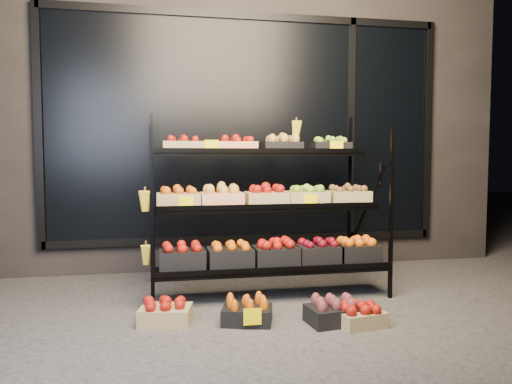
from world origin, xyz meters
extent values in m
plane|color=#514F4C|center=(0.00, 0.00, 0.00)|extent=(24.00, 24.00, 0.00)
cube|color=#2D2826|center=(0.00, 2.60, 1.75)|extent=(6.00, 2.00, 3.50)
cube|color=black|center=(0.00, 1.58, 1.55)|extent=(4.20, 0.04, 2.40)
cube|color=black|center=(0.00, 1.56, 0.34)|extent=(4.30, 0.06, 0.08)
cube|color=black|center=(0.00, 1.56, 2.76)|extent=(4.30, 0.06, 0.08)
cube|color=black|center=(-2.15, 1.56, 1.55)|extent=(0.08, 0.06, 2.50)
cube|color=black|center=(2.15, 1.56, 1.55)|extent=(0.08, 0.06, 2.50)
cube|color=black|center=(1.20, 1.56, 1.55)|extent=(0.06, 0.06, 2.50)
cylinder|color=black|center=(1.55, 1.53, 1.05)|extent=(0.02, 0.02, 0.25)
cube|color=black|center=(-1.02, 0.18, 0.75)|extent=(0.03, 0.03, 1.50)
cube|color=black|center=(1.02, 0.18, 0.75)|extent=(0.03, 0.03, 1.50)
cube|color=black|center=(-1.02, 1.15, 0.83)|extent=(0.03, 0.03, 1.66)
cube|color=black|center=(1.02, 1.15, 0.83)|extent=(0.03, 0.03, 1.66)
cube|color=black|center=(0.00, 0.35, 0.27)|extent=(2.05, 0.42, 0.03)
cube|color=black|center=(0.00, 0.15, 0.30)|extent=(2.05, 0.02, 0.05)
cube|color=black|center=(0.00, 0.65, 0.77)|extent=(2.05, 0.40, 0.03)
cube|color=black|center=(0.00, 0.46, 0.80)|extent=(2.05, 0.02, 0.05)
cube|color=black|center=(0.00, 0.95, 1.27)|extent=(2.05, 0.40, 0.03)
cube|color=black|center=(0.00, 0.76, 1.30)|extent=(2.05, 0.02, 0.05)
cube|color=tan|center=(-0.73, 0.95, 1.33)|extent=(0.38, 0.28, 0.11)
ellipsoid|color=#A60C0B|center=(-0.73, 0.95, 1.42)|extent=(0.32, 0.24, 0.07)
cube|color=tan|center=(-0.22, 0.95, 1.33)|extent=(0.38, 0.28, 0.11)
ellipsoid|color=#A60C0B|center=(-0.22, 0.95, 1.42)|extent=(0.32, 0.24, 0.07)
cube|color=black|center=(0.23, 0.95, 1.33)|extent=(0.38, 0.28, 0.11)
ellipsoid|color=gold|center=(0.23, 0.95, 1.42)|extent=(0.32, 0.24, 0.07)
cube|color=black|center=(0.72, 0.95, 1.33)|extent=(0.38, 0.28, 0.11)
ellipsoid|color=#84BB2E|center=(0.72, 0.95, 1.42)|extent=(0.32, 0.24, 0.07)
cube|color=tan|center=(-0.80, 0.65, 0.85)|extent=(0.38, 0.28, 0.14)
ellipsoid|color=#D95C0B|center=(-0.80, 0.65, 0.95)|extent=(0.32, 0.24, 0.07)
cube|color=tan|center=(-0.41, 0.65, 0.85)|extent=(0.38, 0.28, 0.14)
ellipsoid|color=gold|center=(-0.41, 0.65, 0.95)|extent=(0.32, 0.24, 0.07)
cube|color=tan|center=(0.01, 0.65, 0.85)|extent=(0.38, 0.28, 0.14)
ellipsoid|color=#A60C0B|center=(0.01, 0.65, 0.95)|extent=(0.32, 0.24, 0.07)
cube|color=tan|center=(0.40, 0.65, 0.85)|extent=(0.38, 0.28, 0.14)
ellipsoid|color=#84BB2E|center=(0.40, 0.65, 0.95)|extent=(0.32, 0.24, 0.07)
cube|color=tan|center=(0.81, 0.65, 0.85)|extent=(0.38, 0.28, 0.14)
ellipsoid|color=brown|center=(0.81, 0.65, 0.95)|extent=(0.32, 0.24, 0.07)
cube|color=black|center=(-0.78, 0.35, 0.37)|extent=(0.38, 0.28, 0.18)
ellipsoid|color=#A60C0B|center=(-0.78, 0.35, 0.49)|extent=(0.32, 0.24, 0.07)
cube|color=black|center=(-0.37, 0.35, 0.37)|extent=(0.38, 0.28, 0.18)
ellipsoid|color=#D95C0B|center=(-0.37, 0.35, 0.49)|extent=(0.32, 0.24, 0.07)
cube|color=black|center=(0.03, 0.35, 0.37)|extent=(0.38, 0.28, 0.18)
ellipsoid|color=#A60C0B|center=(0.03, 0.35, 0.49)|extent=(0.32, 0.24, 0.07)
cube|color=black|center=(0.42, 0.35, 0.37)|extent=(0.38, 0.28, 0.18)
ellipsoid|color=#650711|center=(0.42, 0.35, 0.49)|extent=(0.32, 0.24, 0.07)
cube|color=black|center=(0.78, 0.35, 0.37)|extent=(0.38, 0.28, 0.18)
ellipsoid|color=#D95C0B|center=(0.78, 0.35, 0.49)|extent=(0.32, 0.24, 0.07)
ellipsoid|color=yellow|center=(-1.07, 0.20, 0.98)|extent=(0.14, 0.08, 0.22)
ellipsoid|color=yellow|center=(-1.07, 0.20, 0.55)|extent=(0.14, 0.08, 0.22)
ellipsoid|color=yellow|center=(0.35, 0.85, 1.60)|extent=(0.14, 0.08, 0.22)
cube|color=#FFE200|center=(-0.74, 0.50, 0.84)|extent=(0.13, 0.01, 0.12)
cube|color=#FFE200|center=(0.39, 0.50, 0.84)|extent=(0.13, 0.01, 0.12)
cube|color=#FFE200|center=(0.74, 0.80, 1.34)|extent=(0.13, 0.01, 0.12)
cube|color=#FFE200|center=(-0.48, 0.80, 1.34)|extent=(0.13, 0.01, 0.12)
cube|color=#FFE200|center=(-0.32, -0.40, 0.06)|extent=(0.13, 0.01, 0.12)
cube|color=tan|center=(-0.93, -0.13, 0.06)|extent=(0.42, 0.34, 0.13)
ellipsoid|color=#A60C0B|center=(-0.93, -0.13, 0.16)|extent=(0.35, 0.29, 0.07)
cube|color=black|center=(-0.33, -0.24, 0.06)|extent=(0.42, 0.36, 0.12)
ellipsoid|color=#D95C0B|center=(-0.33, -0.24, 0.15)|extent=(0.36, 0.30, 0.07)
cube|color=tan|center=(0.47, -0.47, 0.06)|extent=(0.37, 0.30, 0.11)
ellipsoid|color=#A60C0B|center=(0.47, -0.47, 0.14)|extent=(0.31, 0.25, 0.07)
cube|color=black|center=(0.30, -0.37, 0.07)|extent=(0.41, 0.33, 0.13)
ellipsoid|color=brown|center=(0.30, -0.37, 0.16)|extent=(0.35, 0.27, 0.07)
camera|label=1|loc=(-0.98, -3.84, 1.24)|focal=35.00mm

